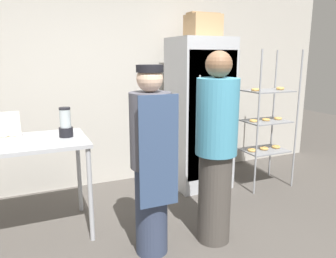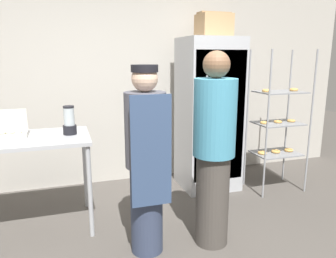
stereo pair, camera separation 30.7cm
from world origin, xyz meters
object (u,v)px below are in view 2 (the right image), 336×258
at_px(donut_box, 11,133).
at_px(person_baker, 146,159).
at_px(blender_pitcher, 69,122).
at_px(cardboard_storage_box, 214,25).
at_px(refrigerator, 209,115).
at_px(baking_rack, 278,124).
at_px(person_customer, 214,150).

distance_m(donut_box, person_baker, 1.36).
bearing_deg(blender_pitcher, cardboard_storage_box, 17.85).
bearing_deg(refrigerator, blender_pitcher, -164.19).
relative_size(cardboard_storage_box, person_baker, 0.25).
height_order(baking_rack, blender_pitcher, baking_rack).
relative_size(donut_box, blender_pitcher, 1.02).
xyz_separation_m(donut_box, cardboard_storage_box, (2.32, 0.54, 1.07)).
bearing_deg(blender_pitcher, person_customer, -33.79).
bearing_deg(person_customer, baking_rack, 34.76).
xyz_separation_m(baking_rack, blender_pitcher, (-2.49, -0.13, 0.20)).
distance_m(cardboard_storage_box, person_baker, 2.15).
xyz_separation_m(donut_box, person_baker, (1.11, -0.77, -0.14)).
bearing_deg(refrigerator, person_customer, -112.74).
bearing_deg(donut_box, cardboard_storage_box, 13.19).
distance_m(baking_rack, person_customer, 1.60).
distance_m(blender_pitcher, person_customer, 1.42).
bearing_deg(blender_pitcher, refrigerator, 15.81).
height_order(refrigerator, baking_rack, refrigerator).
relative_size(refrigerator, person_baker, 1.18).
bearing_deg(person_customer, refrigerator, 67.26).
xyz_separation_m(donut_box, person_customer, (1.71, -0.82, -0.09)).
relative_size(donut_box, person_baker, 0.18).
bearing_deg(baking_rack, person_baker, -155.70).
height_order(donut_box, blender_pitcher, blender_pitcher).
relative_size(refrigerator, person_customer, 1.10).
distance_m(blender_pitcher, cardboard_storage_box, 2.12).
bearing_deg(cardboard_storage_box, donut_box, -166.81).
bearing_deg(baking_rack, cardboard_storage_box, 147.78).
bearing_deg(baking_rack, refrigerator, 155.75).
xyz_separation_m(refrigerator, donut_box, (-2.24, -0.45, 0.02)).
bearing_deg(person_customer, blender_pitcher, 146.21).
bearing_deg(refrigerator, cardboard_storage_box, 49.27).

